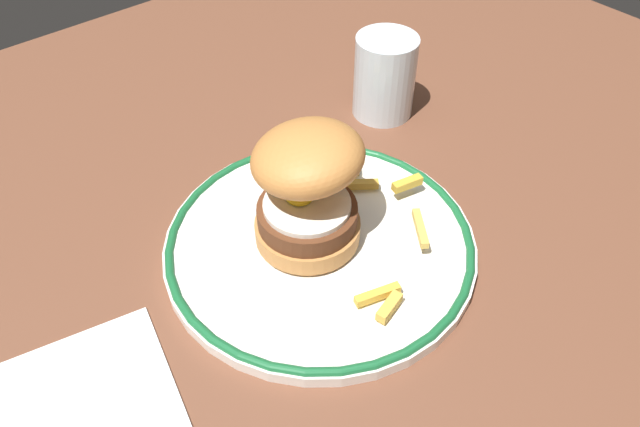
# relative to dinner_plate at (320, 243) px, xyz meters

# --- Properties ---
(ground_plane) EXTENTS (1.33, 1.07, 0.04)m
(ground_plane) POSITION_rel_dinner_plate_xyz_m (-0.02, 0.02, -0.03)
(ground_plane) COLOR brown
(dinner_plate) EXTENTS (0.28, 0.28, 0.02)m
(dinner_plate) POSITION_rel_dinner_plate_xyz_m (0.00, 0.00, 0.00)
(dinner_plate) COLOR white
(dinner_plate) RESTS_ON ground_plane
(burger) EXTENTS (0.14, 0.14, 0.11)m
(burger) POSITION_rel_dinner_plate_xyz_m (-0.00, 0.01, 0.06)
(burger) COLOR #BE7D40
(burger) RESTS_ON dinner_plate
(fries_pile) EXTENTS (0.15, 0.23, 0.02)m
(fries_pile) POSITION_rel_dinner_plate_xyz_m (0.06, 0.02, 0.01)
(fries_pile) COLOR gold
(fries_pile) RESTS_ON dinner_plate
(water_glass) EXTENTS (0.07, 0.07, 0.09)m
(water_glass) POSITION_rel_dinner_plate_xyz_m (0.20, 0.12, 0.03)
(water_glass) COLOR silver
(water_glass) RESTS_ON ground_plane
(napkin) EXTENTS (0.15, 0.15, 0.00)m
(napkin) POSITION_rel_dinner_plate_xyz_m (-0.23, -0.01, -0.01)
(napkin) COLOR white
(napkin) RESTS_ON ground_plane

